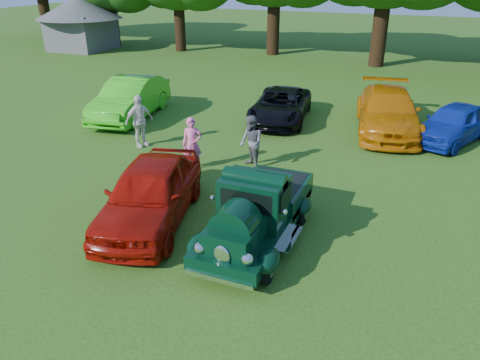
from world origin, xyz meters
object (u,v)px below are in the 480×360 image
at_px(red_convertible, 150,193).
at_px(back_car_black, 281,105).
at_px(hero_pickup, 257,212).
at_px(back_car_blue, 454,123).
at_px(back_car_lime, 130,98).
at_px(spectator_white, 139,121).
at_px(gazebo, 80,17).
at_px(back_car_orange, 388,111).
at_px(spectator_pink, 192,144).
at_px(spectator_grey, 251,142).

height_order(red_convertible, back_car_black, red_convertible).
height_order(hero_pickup, back_car_blue, hero_pickup).
distance_m(back_car_black, back_car_blue, 6.67).
relative_size(back_car_lime, back_car_black, 1.08).
bearing_deg(spectator_white, back_car_blue, -40.07).
xyz_separation_m(back_car_lime, gazebo, (-13.82, 13.74, 1.57)).
bearing_deg(back_car_black, back_car_orange, -4.89).
bearing_deg(hero_pickup, spectator_pink, 136.59).
bearing_deg(gazebo, back_car_black, -30.52).
bearing_deg(spectator_pink, back_car_orange, 24.49).
xyz_separation_m(back_car_lime, spectator_white, (2.35, -2.84, 0.11)).
bearing_deg(back_car_lime, back_car_blue, -1.05).
bearing_deg(back_car_blue, back_car_lime, -146.12).
relative_size(red_convertible, back_car_black, 1.00).
distance_m(back_car_orange, gazebo, 26.77).
xyz_separation_m(back_car_orange, spectator_grey, (-3.59, -5.46, 0.06)).
distance_m(spectator_pink, gazebo, 25.95).
relative_size(hero_pickup, back_car_lime, 0.87).
bearing_deg(red_convertible, spectator_pink, 85.49).
distance_m(back_car_black, spectator_grey, 5.26).
bearing_deg(back_car_black, spectator_grey, -90.69).
height_order(red_convertible, spectator_white, spectator_white).
xyz_separation_m(spectator_white, gazebo, (-16.17, 16.58, 1.46)).
xyz_separation_m(red_convertible, gazebo, (-19.48, 21.11, 1.61)).
distance_m(back_car_blue, spectator_pink, 9.71).
relative_size(hero_pickup, back_car_orange, 0.79).
bearing_deg(spectator_white, back_car_black, -12.20).
bearing_deg(back_car_blue, gazebo, -178.92).
bearing_deg(back_car_black, gazebo, 141.19).
bearing_deg(hero_pickup, gazebo, 136.76).
distance_m(back_car_orange, spectator_grey, 6.54).
relative_size(back_car_black, gazebo, 0.73).
bearing_deg(spectator_grey, back_car_blue, 84.56).
bearing_deg(hero_pickup, spectator_white, 144.47).
distance_m(hero_pickup, back_car_black, 9.55).
bearing_deg(red_convertible, spectator_grey, 61.19).
height_order(red_convertible, back_car_lime, back_car_lime).
relative_size(hero_pickup, spectator_pink, 2.56).
bearing_deg(spectator_white, back_car_lime, 64.50).
height_order(back_car_black, gazebo, gazebo).
distance_m(back_car_lime, gazebo, 19.55).
height_order(back_car_black, back_car_orange, back_car_orange).
distance_m(hero_pickup, back_car_blue, 10.13).
distance_m(back_car_lime, back_car_orange, 10.58).
distance_m(red_convertible, back_car_orange, 10.73).
bearing_deg(back_car_lime, spectator_pink, -48.22).
relative_size(red_convertible, back_car_lime, 0.92).
relative_size(back_car_lime, spectator_pink, 2.96).
xyz_separation_m(red_convertible, spectator_white, (-3.31, 4.53, 0.15)).
distance_m(spectator_pink, spectator_grey, 1.86).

